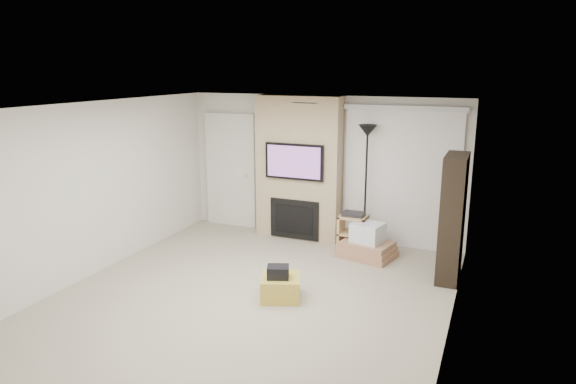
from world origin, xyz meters
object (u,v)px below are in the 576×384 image
at_px(ottoman, 281,287).
at_px(box_stack, 367,244).
at_px(floor_lamp, 367,151).
at_px(av_stand, 353,231).
at_px(bookshelf, 452,218).

height_order(ottoman, box_stack, box_stack).
distance_m(ottoman, floor_lamp, 2.89).
bearing_deg(ottoman, av_stand, 79.56).
height_order(av_stand, box_stack, av_stand).
xyz_separation_m(ottoman, box_stack, (0.68, 1.92, 0.06)).
distance_m(floor_lamp, bookshelf, 1.87).
relative_size(ottoman, box_stack, 0.52).
relative_size(ottoman, bookshelf, 0.28).
bearing_deg(bookshelf, ottoman, -141.89).
distance_m(box_stack, bookshelf, 1.51).
xyz_separation_m(floor_lamp, box_stack, (0.19, -0.52, -1.41)).
height_order(ottoman, floor_lamp, floor_lamp).
bearing_deg(box_stack, av_stand, 146.14).
relative_size(floor_lamp, bookshelf, 1.15).
xyz_separation_m(floor_lamp, bookshelf, (1.48, -0.89, -0.72)).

